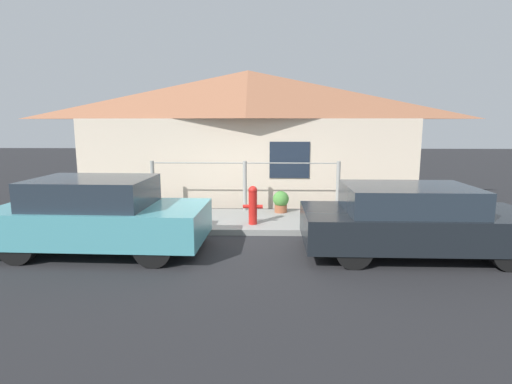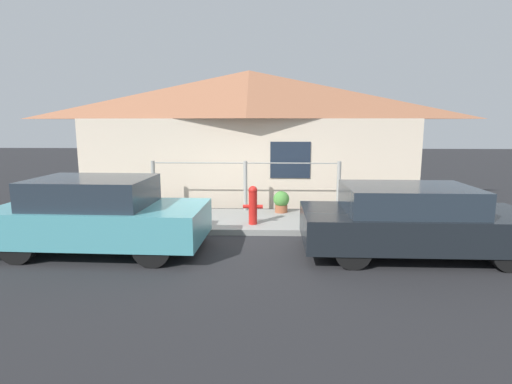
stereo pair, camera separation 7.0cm
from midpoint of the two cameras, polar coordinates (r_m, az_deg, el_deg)
name	(u,v)px [view 2 (the right image)]	position (r m, az deg, el deg)	size (l,w,h in m)	color
ground_plane	(240,236)	(8.59, -2.09, -6.26)	(60.00, 60.00, 0.00)	#262628
sidewalk	(243,221)	(9.59, -1.64, -4.15)	(24.00, 2.11, 0.13)	gray
house	(249,101)	(12.04, -0.85, 12.94)	(9.92, 2.23, 3.90)	beige
fence	(245,184)	(10.32, -1.33, 1.21)	(4.90, 0.10, 1.29)	#999993
car_left	(100,215)	(7.93, -21.16, -3.06)	(3.84, 1.84, 1.39)	teal
car_right	(413,220)	(7.76, 21.80, -3.77)	(4.07, 1.81, 1.27)	black
fire_hydrant	(253,204)	(8.93, -0.22, -1.76)	(0.45, 0.20, 0.87)	red
potted_plant_near_hydrant	(281,201)	(10.17, 3.83, -1.30)	(0.41, 0.41, 0.55)	#9E5638
potted_plant_by_fence	(145,202)	(10.24, -15.36, -1.45)	(0.48, 0.48, 0.57)	#9E5638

